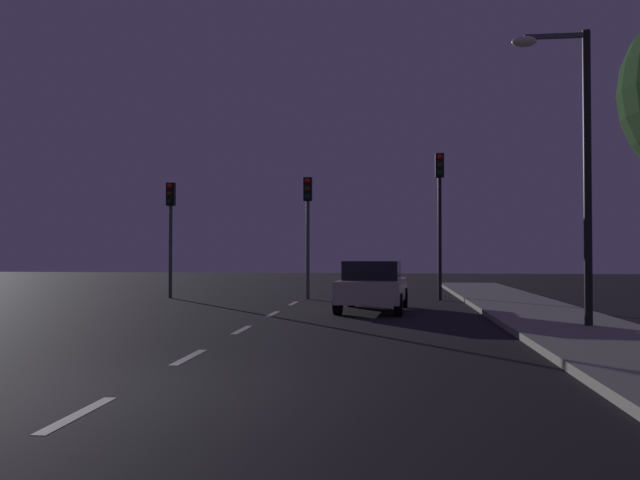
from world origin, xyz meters
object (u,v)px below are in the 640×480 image
object	(u,v)px
traffic_signal_center	(308,213)
street_lamp_right	(575,149)
car_stopped_ahead	(373,286)
traffic_signal_left	(170,217)
traffic_signal_right	(440,198)

from	to	relation	value
traffic_signal_center	street_lamp_right	xyz separation A→B (m)	(7.29, -9.11, 0.83)
car_stopped_ahead	street_lamp_right	world-z (taller)	street_lamp_right
car_stopped_ahead	street_lamp_right	distance (m)	7.30
traffic_signal_left	car_stopped_ahead	distance (m)	9.57
traffic_signal_right	car_stopped_ahead	bearing A→B (deg)	-117.19
traffic_signal_center	traffic_signal_right	xyz separation A→B (m)	(4.97, 0.00, 0.53)
traffic_signal_center	traffic_signal_right	size ratio (longest dim) A/B	0.85
traffic_signal_left	traffic_signal_right	bearing A→B (deg)	0.01
traffic_signal_center	traffic_signal_right	bearing A→B (deg)	0.02
street_lamp_right	traffic_signal_center	bearing A→B (deg)	128.67
traffic_signal_left	traffic_signal_center	xyz separation A→B (m)	(5.43, 0.00, 0.09)
traffic_signal_left	car_stopped_ahead	world-z (taller)	traffic_signal_left
traffic_signal_right	street_lamp_right	world-z (taller)	street_lamp_right
traffic_signal_center	street_lamp_right	distance (m)	11.70
car_stopped_ahead	traffic_signal_right	bearing A→B (deg)	62.81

